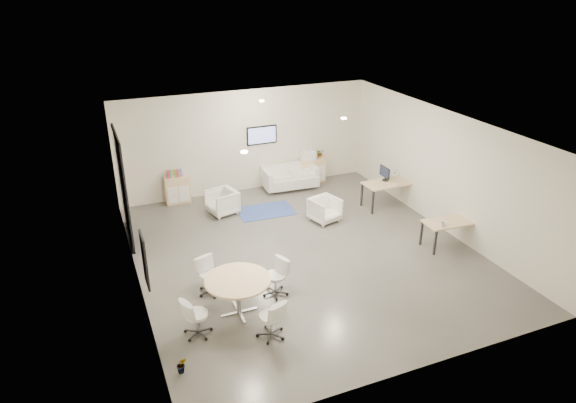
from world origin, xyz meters
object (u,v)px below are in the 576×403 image
(desk_rear, at_px, (388,185))
(round_table, at_px, (238,283))
(loveseat, at_px, (289,178))
(desk_front, at_px, (449,224))
(armchair_left, at_px, (222,201))
(armchair_right, at_px, (325,209))
(sideboard_left, at_px, (177,190))
(sideboard_right, at_px, (312,170))

(desk_rear, bearing_deg, round_table, -151.09)
(loveseat, height_order, desk_front, loveseat)
(armchair_left, xyz_separation_m, desk_rear, (4.67, -1.38, 0.29))
(armchair_right, bearing_deg, armchair_left, 133.35)
(armchair_right, relative_size, round_table, 0.56)
(loveseat, bearing_deg, armchair_right, -87.21)
(sideboard_left, height_order, loveseat, sideboard_left)
(loveseat, height_order, armchair_left, armchair_left)
(armchair_right, distance_m, desk_rear, 2.18)
(loveseat, distance_m, desk_rear, 3.25)
(desk_rear, distance_m, round_table, 6.60)
(armchair_left, relative_size, round_table, 0.59)
(desk_rear, relative_size, desk_front, 1.10)
(desk_rear, bearing_deg, armchair_right, -176.84)
(armchair_right, bearing_deg, sideboard_right, 57.06)
(sideboard_left, xyz_separation_m, round_table, (0.03, -6.02, 0.31))
(sideboard_left, bearing_deg, round_table, -89.72)
(desk_rear, bearing_deg, armchair_left, 161.67)
(armchair_right, bearing_deg, desk_front, -62.43)
(loveseat, relative_size, round_table, 1.33)
(loveseat, bearing_deg, desk_rear, -45.48)
(armchair_left, bearing_deg, armchair_right, 44.38)
(sideboard_left, distance_m, desk_front, 7.87)
(armchair_left, relative_size, armchair_right, 1.05)
(sideboard_left, height_order, armchair_left, sideboard_left)
(desk_front, relative_size, round_table, 1.02)
(loveseat, xyz_separation_m, desk_front, (2.24, -5.09, 0.26))
(sideboard_left, xyz_separation_m, armchair_right, (3.55, -2.83, -0.04))
(sideboard_right, relative_size, round_table, 0.62)
(loveseat, bearing_deg, sideboard_right, 16.09)
(desk_rear, xyz_separation_m, desk_front, (0.11, -2.67, -0.07))
(armchair_right, height_order, round_table, round_table)
(loveseat, height_order, desk_rear, desk_rear)
(sideboard_left, distance_m, armchair_right, 4.54)
(sideboard_left, bearing_deg, loveseat, -3.49)
(loveseat, xyz_separation_m, round_table, (-3.54, -5.81, 0.38))
(sideboard_right, xyz_separation_m, round_table, (-4.45, -6.01, 0.32))
(sideboard_right, bearing_deg, sideboard_left, 179.89)
(desk_front, bearing_deg, round_table, -169.29)
(sideboard_left, relative_size, desk_rear, 0.55)
(sideboard_right, distance_m, armchair_left, 3.67)
(sideboard_left, xyz_separation_m, desk_rear, (5.70, -2.64, 0.27))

